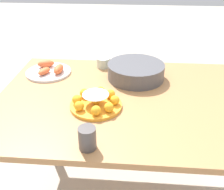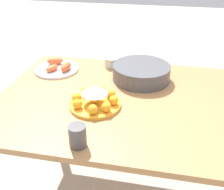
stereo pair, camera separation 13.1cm
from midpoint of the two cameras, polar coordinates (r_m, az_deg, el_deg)
The scene contains 6 objects.
dining_table at distance 1.41m, azimuth 6.06°, elevation -3.72°, with size 1.36×0.96×0.71m.
cake_plate at distance 1.28m, azimuth -0.77°, elevation -1.38°, with size 0.25×0.25×0.08m.
serving_bowl at distance 1.54m, azimuth 8.82°, elevation 4.93°, with size 0.33×0.33×0.09m.
seafood_platter at distance 1.68m, azimuth -9.65°, elevation 5.87°, with size 0.27×0.27×0.06m.
cup_near at distance 1.03m, azimuth -3.89°, elevation -9.00°, with size 0.07×0.07×0.09m.
cup_far at distance 1.70m, azimuth 2.03°, elevation 7.07°, with size 0.08×0.08×0.06m.
Camera 2 is at (0.15, -1.16, 1.40)m, focal length 42.00 mm.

